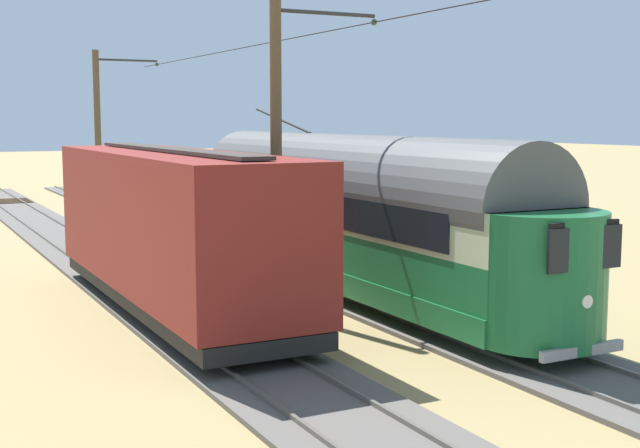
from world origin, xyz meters
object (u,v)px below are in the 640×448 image
at_px(vintage_streetcar, 349,210).
at_px(catenary_pole_foreground, 100,135).
at_px(catenary_pole_mid_near, 279,149).
at_px(coach_adjacent, 173,226).

xyz_separation_m(vintage_streetcar, catenary_pole_foreground, (2.63, -17.54, 1.74)).
distance_m(catenary_pole_foreground, catenary_pole_mid_near, 18.81).
distance_m(coach_adjacent, catenary_pole_mid_near, 3.15).
bearing_deg(catenary_pole_mid_near, vintage_streetcar, -154.22).
distance_m(vintage_streetcar, catenary_pole_mid_near, 3.39).
height_order(coach_adjacent, catenary_pole_mid_near, catenary_pole_mid_near).
bearing_deg(catenary_pole_foreground, catenary_pole_mid_near, 90.00).
height_order(vintage_streetcar, catenary_pole_mid_near, catenary_pole_mid_near).
xyz_separation_m(catenary_pole_foreground, catenary_pole_mid_near, (0.00, 18.81, 0.00)).
relative_size(coach_adjacent, catenary_pole_mid_near, 1.54).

